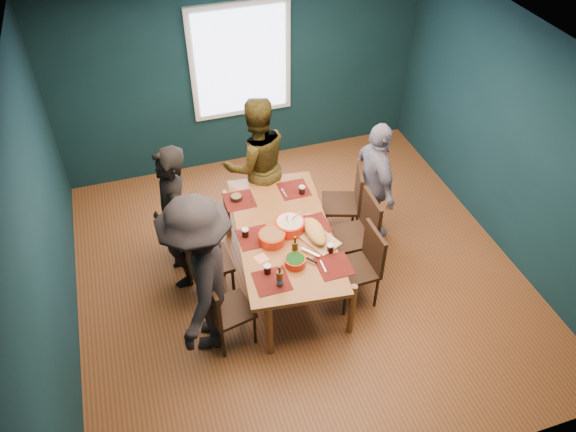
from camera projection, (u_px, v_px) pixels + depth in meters
name	position (u px, v px, depth m)	size (l,w,h in m)	color
room	(293.00, 168.00, 5.86)	(5.01, 5.01, 2.71)	#95502B
dining_table	(284.00, 236.00, 6.08)	(1.23, 2.10, 0.76)	brown
chair_left_far	(186.00, 224.00, 6.50)	(0.42, 0.42, 0.87)	black
chair_left_mid	(200.00, 258.00, 5.97)	(0.49, 0.49, 1.00)	black
chair_left_near	(222.00, 308.00, 5.53)	(0.49, 0.49, 0.92)	black
chair_right_far	(349.00, 198.00, 6.75)	(0.56, 0.56, 0.98)	black
chair_right_mid	(361.00, 229.00, 6.31)	(0.46, 0.46, 1.01)	black
chair_right_near	(364.00, 261.00, 5.97)	(0.45, 0.45, 0.96)	black
person_far_left	(175.00, 219.00, 6.00)	(0.64, 0.42, 1.76)	black
person_back	(256.00, 164.00, 6.76)	(0.85, 0.66, 1.74)	black
person_right	(375.00, 183.00, 6.61)	(0.92, 0.38, 1.58)	silver
person_near_left	(201.00, 277.00, 5.31)	(1.19, 0.69, 1.85)	black
bowl_salad	(272.00, 237.00, 5.87)	(0.28, 0.28, 0.12)	red
bowl_dumpling	(290.00, 225.00, 6.00)	(0.32, 0.32, 0.30)	red
bowl_herbs	(295.00, 261.00, 5.63)	(0.22, 0.22, 0.09)	red
cutting_board	(315.00, 233.00, 5.91)	(0.47, 0.70, 0.15)	tan
small_bowl	(236.00, 197.00, 6.41)	(0.14, 0.14, 0.06)	black
beer_bottle_a	(280.00, 279.00, 5.39)	(0.07, 0.07, 0.26)	#46260C
beer_bottle_b	(295.00, 248.00, 5.69)	(0.07, 0.07, 0.26)	#46260C
cola_glass_a	(267.00, 269.00, 5.54)	(0.08, 0.08, 0.11)	black
cola_glass_b	(330.00, 248.00, 5.76)	(0.07, 0.07, 0.10)	black
cola_glass_c	(302.00, 190.00, 6.48)	(0.07, 0.07, 0.10)	black
cola_glass_d	(245.00, 232.00, 5.93)	(0.08, 0.08, 0.11)	black
napkin_a	(314.00, 218.00, 6.19)	(0.15, 0.15, 0.00)	#FF8F6B
napkin_b	(261.00, 258.00, 5.72)	(0.12, 0.12, 0.00)	#FF8F6B
napkin_c	(334.00, 267.00, 5.63)	(0.16, 0.16, 0.00)	#FF8F6B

